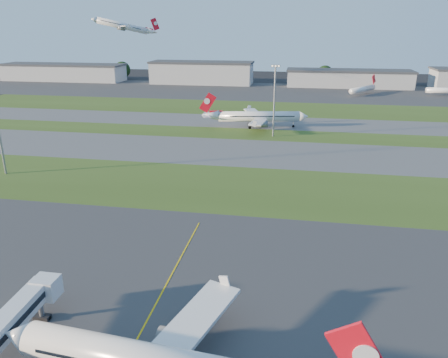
# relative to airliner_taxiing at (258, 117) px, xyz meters

# --- Properties ---
(ground) EXTENTS (700.00, 700.00, 0.00)m
(ground) POSITION_rel_airliner_taxiing_xyz_m (-7.95, -121.93, -4.38)
(ground) COLOR black
(ground) RESTS_ON ground
(apron_near) EXTENTS (300.00, 70.00, 0.01)m
(apron_near) POSITION_rel_airliner_taxiing_xyz_m (-7.95, -121.93, -4.38)
(apron_near) COLOR #333335
(apron_near) RESTS_ON ground
(grass_strip_a) EXTENTS (300.00, 34.00, 0.01)m
(grass_strip_a) POSITION_rel_airliner_taxiing_xyz_m (-7.95, -69.93, -4.38)
(grass_strip_a) COLOR #384F1A
(grass_strip_a) RESTS_ON ground
(taxiway_a) EXTENTS (300.00, 32.00, 0.01)m
(taxiway_a) POSITION_rel_airliner_taxiing_xyz_m (-7.95, -36.93, -4.38)
(taxiway_a) COLOR #515154
(taxiway_a) RESTS_ON ground
(grass_strip_b) EXTENTS (300.00, 18.00, 0.01)m
(grass_strip_b) POSITION_rel_airliner_taxiing_xyz_m (-7.95, -11.93, -4.38)
(grass_strip_b) COLOR #384F1A
(grass_strip_b) RESTS_ON ground
(taxiway_b) EXTENTS (300.00, 26.00, 0.01)m
(taxiway_b) POSITION_rel_airliner_taxiing_xyz_m (-7.95, 10.07, -4.38)
(taxiway_b) COLOR #515154
(taxiway_b) RESTS_ON ground
(grass_strip_c) EXTENTS (300.00, 40.00, 0.01)m
(grass_strip_c) POSITION_rel_airliner_taxiing_xyz_m (-7.95, 43.07, -4.38)
(grass_strip_c) COLOR #384F1A
(grass_strip_c) RESTS_ON ground
(apron_far) EXTENTS (400.00, 80.00, 0.01)m
(apron_far) POSITION_rel_airliner_taxiing_xyz_m (-7.95, 103.07, -4.38)
(apron_far) COLOR #333335
(apron_far) RESTS_ON ground
(yellow_line) EXTENTS (0.25, 60.00, 0.02)m
(yellow_line) POSITION_rel_airliner_taxiing_xyz_m (-2.95, -121.93, -4.38)
(yellow_line) COLOR gold
(yellow_line) RESTS_ON ground
(airliner_taxiing) EXTENTS (39.73, 33.42, 12.49)m
(airliner_taxiing) POSITION_rel_airliner_taxiing_xyz_m (0.00, 0.00, 0.00)
(airliner_taxiing) COLOR white
(airliner_taxiing) RESTS_ON ground
(airliner_departing) EXTENTS (33.04, 28.22, 11.18)m
(airliner_departing) POSITION_rel_airliner_taxiing_xyz_m (-87.64, 81.66, 34.11)
(airliner_departing) COLOR white
(mini_jet_near) EXTENTS (17.81, 24.44, 9.48)m
(mini_jet_near) POSITION_rel_airliner_taxiing_xyz_m (52.19, 98.63, -1.10)
(mini_jet_near) COLOR white
(mini_jet_near) RESTS_ON ground
(light_mast_centre) EXTENTS (3.20, 0.70, 25.80)m
(light_mast_centre) POSITION_rel_airliner_taxiing_xyz_m (7.05, -13.93, 10.43)
(light_mast_centre) COLOR gray
(light_mast_centre) RESTS_ON ground
(hangar_far_west) EXTENTS (91.80, 23.00, 12.20)m
(hangar_far_west) POSITION_rel_airliner_taxiing_xyz_m (-157.95, 133.07, 1.75)
(hangar_far_west) COLOR #A9ADB1
(hangar_far_west) RESTS_ON ground
(hangar_west) EXTENTS (71.40, 23.00, 15.20)m
(hangar_west) POSITION_rel_airliner_taxiing_xyz_m (-52.95, 133.07, 3.25)
(hangar_west) COLOR #A9ADB1
(hangar_west) RESTS_ON ground
(hangar_east) EXTENTS (81.60, 23.00, 11.20)m
(hangar_east) POSITION_rel_airliner_taxiing_xyz_m (47.05, 133.07, 1.25)
(hangar_east) COLOR #A9ADB1
(hangar_east) RESTS_ON ground
(tree_far_west) EXTENTS (11.00, 11.00, 12.00)m
(tree_far_west) POSITION_rel_airliner_taxiing_xyz_m (-197.95, 146.07, 2.10)
(tree_far_west) COLOR black
(tree_far_west) RESTS_ON ground
(tree_west) EXTENTS (12.10, 12.10, 13.20)m
(tree_west) POSITION_rel_airliner_taxiing_xyz_m (-117.95, 148.07, 2.75)
(tree_west) COLOR black
(tree_west) RESTS_ON ground
(tree_mid_west) EXTENTS (9.90, 9.90, 10.80)m
(tree_mid_west) POSITION_rel_airliner_taxiing_xyz_m (-27.95, 144.07, 1.45)
(tree_mid_west) COLOR black
(tree_mid_west) RESTS_ON ground
(tree_mid_east) EXTENTS (11.55, 11.55, 12.60)m
(tree_mid_east) POSITION_rel_airliner_taxiing_xyz_m (32.05, 147.07, 2.43)
(tree_mid_east) COLOR black
(tree_mid_east) RESTS_ON ground
(tree_east) EXTENTS (10.45, 10.45, 11.40)m
(tree_east) POSITION_rel_airliner_taxiing_xyz_m (107.05, 145.07, 1.78)
(tree_east) COLOR black
(tree_east) RESTS_ON ground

